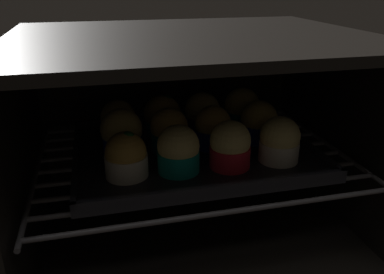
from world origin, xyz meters
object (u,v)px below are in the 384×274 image
(baking_tray, at_px, (192,150))
(muffin_row1_col0, at_px, (122,134))
(muffin_row0_col1, at_px, (178,151))
(muffin_row0_col2, at_px, (230,146))
(muffin_row0_col0, at_px, (126,157))
(muffin_row2_col3, at_px, (242,109))
(muffin_row2_col1, at_px, (162,117))
(muffin_row0_col3, at_px, (279,141))
(muffin_row2_col0, at_px, (118,121))
(muffin_row2_col2, at_px, (202,113))
(muffin_row1_col3, at_px, (259,123))
(muffin_row1_col2, at_px, (213,128))
(muffin_row1_col1, at_px, (169,131))

(baking_tray, xyz_separation_m, muffin_row1_col0, (-0.12, 0.00, 0.04))
(muffin_row0_col1, distance_m, muffin_row0_col2, 0.08)
(muffin_row0_col0, relative_size, muffin_row2_col3, 0.91)
(muffin_row0_col1, distance_m, muffin_row2_col1, 0.17)
(muffin_row0_col3, height_order, muffin_row2_col0, muffin_row0_col3)
(muffin_row0_col0, bearing_deg, muffin_row2_col0, 90.05)
(muffin_row0_col3, relative_size, muffin_row2_col3, 0.95)
(muffin_row0_col0, relative_size, muffin_row2_col2, 0.96)
(muffin_row0_col1, distance_m, muffin_row1_col3, 0.19)
(muffin_row1_col2, height_order, muffin_row2_col0, muffin_row1_col2)
(muffin_row1_col3, bearing_deg, muffin_row0_col3, -90.74)
(baking_tray, height_order, muffin_row2_col3, muffin_row2_col3)
(muffin_row0_col1, distance_m, muffin_row2_col3, 0.24)
(baking_tray, height_order, muffin_row1_col3, muffin_row1_col3)
(muffin_row0_col1, height_order, muffin_row2_col1, same)
(muffin_row0_col1, bearing_deg, baking_tray, 62.97)
(muffin_row0_col0, bearing_deg, muffin_row2_col1, 62.29)
(muffin_row0_col1, bearing_deg, muffin_row1_col2, 45.50)
(muffin_row0_col3, height_order, muffin_row1_col0, muffin_row1_col0)
(muffin_row0_col2, height_order, muffin_row1_col1, same)
(muffin_row2_col2, bearing_deg, muffin_row2_col0, -178.44)
(muffin_row0_col1, height_order, muffin_row1_col2, muffin_row0_col1)
(baking_tray, xyz_separation_m, muffin_row0_col3, (0.13, -0.09, 0.04))
(muffin_row2_col2, relative_size, muffin_row2_col3, 0.94)
(muffin_row0_col2, bearing_deg, muffin_row1_col1, 132.91)
(muffin_row1_col1, bearing_deg, muffin_row2_col2, 45.04)
(muffin_row0_col0, xyz_separation_m, muffin_row1_col0, (0.00, 0.08, 0.01))
(muffin_row1_col0, bearing_deg, baking_tray, -0.56)
(muffin_row1_col1, height_order, muffin_row2_col1, same)
(muffin_row0_col3, bearing_deg, muffin_row2_col2, 116.74)
(muffin_row0_col3, height_order, muffin_row1_col3, same)
(muffin_row1_col3, distance_m, muffin_row2_col2, 0.12)
(muffin_row2_col2, bearing_deg, muffin_row1_col3, -42.81)
(muffin_row0_col3, height_order, muffin_row2_col1, same)
(muffin_row1_col3, xyz_separation_m, muffin_row2_col2, (-0.09, 0.08, -0.00))
(muffin_row0_col2, relative_size, muffin_row1_col1, 1.00)
(muffin_row0_col2, bearing_deg, muffin_row1_col0, 151.70)
(muffin_row0_col0, distance_m, muffin_row0_col2, 0.17)
(muffin_row0_col1, distance_m, muffin_row1_col0, 0.12)
(muffin_row0_col0, height_order, muffin_row1_col3, muffin_row1_col3)
(muffin_row0_col3, relative_size, muffin_row1_col1, 0.99)
(muffin_row0_col0, relative_size, muffin_row0_col2, 0.94)
(muffin_row0_col1, bearing_deg, muffin_row2_col1, 88.62)
(muffin_row2_col2, bearing_deg, muffin_row2_col1, -177.98)
(muffin_row2_col0, bearing_deg, baking_tray, -32.82)
(muffin_row1_col2, bearing_deg, muffin_row1_col3, 3.29)
(muffin_row2_col1, bearing_deg, muffin_row2_col2, 2.02)
(muffin_row0_col1, xyz_separation_m, muffin_row1_col3, (0.17, 0.09, -0.00))
(muffin_row1_col1, distance_m, muffin_row1_col2, 0.08)
(muffin_row1_col1, bearing_deg, muffin_row1_col2, -1.62)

